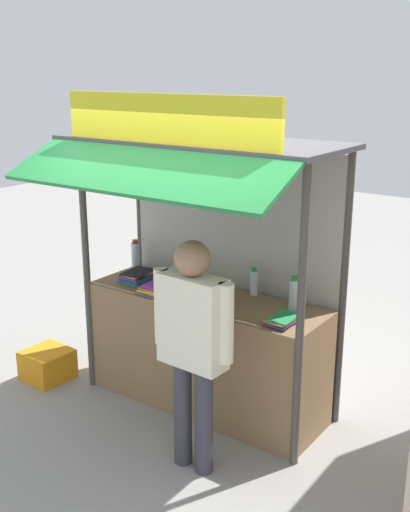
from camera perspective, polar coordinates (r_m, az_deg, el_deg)
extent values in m
plane|color=gray|center=(5.64, 0.00, -13.12)|extent=(20.00, 20.00, 0.00)
cube|color=olive|center=(5.42, 0.00, -8.58)|extent=(2.08, 0.65, 0.99)
cylinder|color=#4C4742|center=(5.60, -10.66, -1.11)|extent=(0.06, 0.06, 2.24)
cylinder|color=#4C4742|center=(4.41, 8.61, -5.93)|extent=(0.06, 0.06, 2.24)
cylinder|color=#4C4742|center=(6.10, -5.81, 0.55)|extent=(0.06, 0.06, 2.24)
cylinder|color=#4C4742|center=(5.03, 12.38, -3.29)|extent=(0.06, 0.06, 2.24)
cube|color=#B7B2A8|center=(5.50, 2.40, -1.44)|extent=(2.04, 0.04, 2.19)
cube|color=#3F3F44|center=(4.88, -0.46, 10.30)|extent=(2.28, 0.92, 0.04)
cube|color=#1E7A38|center=(4.35, -6.01, 7.62)|extent=(2.24, 0.51, 0.26)
cube|color=yellow|center=(4.53, -3.58, 12.26)|extent=(1.87, 0.04, 0.35)
cylinder|color=#59544C|center=(4.60, -3.12, 8.64)|extent=(1.98, 0.02, 0.02)
cylinder|color=silver|center=(5.94, -6.31, 0.01)|extent=(0.08, 0.08, 0.25)
cylinder|color=red|center=(5.91, -6.35, 1.31)|extent=(0.05, 0.05, 0.03)
cylinder|color=silver|center=(5.43, -1.72, -1.65)|extent=(0.07, 0.07, 0.22)
cylinder|color=red|center=(5.39, -1.73, -0.39)|extent=(0.05, 0.05, 0.03)
cylinder|color=silver|center=(4.97, 8.02, -3.48)|extent=(0.08, 0.08, 0.24)
cylinder|color=#198C33|center=(4.92, 8.08, -2.00)|extent=(0.05, 0.05, 0.03)
cylinder|color=silver|center=(5.24, 4.43, -2.47)|extent=(0.07, 0.07, 0.21)
cylinder|color=#198C33|center=(5.20, 4.46, -1.23)|extent=(0.04, 0.04, 0.03)
cube|color=black|center=(4.72, 7.10, -6.01)|extent=(0.19, 0.29, 0.01)
cube|color=blue|center=(4.71, 7.09, -5.91)|extent=(0.17, 0.28, 0.01)
cube|color=purple|center=(4.72, 7.18, -5.76)|extent=(0.17, 0.28, 0.01)
cube|color=orange|center=(4.72, 7.11, -5.66)|extent=(0.16, 0.28, 0.01)
cube|color=orange|center=(4.70, 6.99, -5.63)|extent=(0.17, 0.28, 0.01)
cube|color=green|center=(4.70, 7.17, -5.51)|extent=(0.18, 0.29, 0.01)
cube|color=purple|center=(5.32, -4.57, -3.29)|extent=(0.21, 0.25, 0.01)
cube|color=green|center=(5.32, -4.55, -3.19)|extent=(0.20, 0.25, 0.01)
cube|color=orange|center=(5.34, -4.60, -3.05)|extent=(0.22, 0.26, 0.01)
cube|color=green|center=(5.32, -4.57, -3.00)|extent=(0.21, 0.25, 0.01)
cube|color=yellow|center=(5.31, -4.58, -2.95)|extent=(0.22, 0.26, 0.01)
cube|color=orange|center=(5.32, -4.48, -2.78)|extent=(0.20, 0.25, 0.01)
cube|color=purple|center=(5.32, -4.49, -2.68)|extent=(0.21, 0.25, 0.01)
cube|color=green|center=(5.62, -6.00, -2.21)|extent=(0.22, 0.30, 0.01)
cube|color=green|center=(5.62, -6.03, -2.08)|extent=(0.23, 0.30, 0.01)
cube|color=blue|center=(5.61, -6.12, -1.99)|extent=(0.22, 0.29, 0.01)
cube|color=blue|center=(5.61, -5.98, -1.86)|extent=(0.22, 0.29, 0.01)
cube|color=blue|center=(5.60, -5.99, -1.79)|extent=(0.22, 0.30, 0.01)
cube|color=purple|center=(5.60, -6.11, -1.69)|extent=(0.21, 0.29, 0.01)
cube|color=black|center=(5.61, -6.01, -1.57)|extent=(0.24, 0.31, 0.01)
cube|color=yellow|center=(5.60, -6.12, -1.53)|extent=(0.23, 0.30, 0.01)
cube|color=black|center=(5.59, -6.06, -1.44)|extent=(0.25, 0.31, 0.01)
cube|color=orange|center=(5.15, 1.05, -3.92)|extent=(0.23, 0.23, 0.01)
cube|color=orange|center=(5.14, 0.82, -3.79)|extent=(0.22, 0.22, 0.01)
cube|color=green|center=(5.13, 0.97, -3.68)|extent=(0.24, 0.24, 0.01)
cube|color=purple|center=(5.14, 0.85, -3.54)|extent=(0.23, 0.23, 0.01)
cube|color=green|center=(5.12, 0.94, -3.51)|extent=(0.23, 0.23, 0.01)
cube|color=yellow|center=(5.13, 0.88, -3.39)|extent=(0.22, 0.23, 0.01)
cube|color=purple|center=(5.12, 0.83, -3.31)|extent=(0.22, 0.23, 0.01)
cylinder|color=#332D23|center=(4.48, -0.83, 7.39)|extent=(0.01, 0.01, 0.13)
cylinder|color=olive|center=(4.50, -0.82, 6.29)|extent=(0.04, 0.04, 0.04)
ellipsoid|color=gold|center=(4.50, -0.65, 5.16)|extent=(0.04, 0.07, 0.17)
ellipsoid|color=gold|center=(4.52, -0.60, 5.20)|extent=(0.06, 0.06, 0.17)
ellipsoid|color=gold|center=(4.53, -0.52, 5.27)|extent=(0.09, 0.05, 0.17)
ellipsoid|color=gold|center=(4.54, -0.82, 5.30)|extent=(0.08, 0.07, 0.17)
ellipsoid|color=gold|center=(4.53, -0.93, 5.24)|extent=(0.05, 0.07, 0.17)
ellipsoid|color=gold|center=(4.52, -1.02, 5.20)|extent=(0.04, 0.07, 0.17)
ellipsoid|color=gold|center=(4.50, -0.99, 5.16)|extent=(0.06, 0.05, 0.17)
ellipsoid|color=gold|center=(4.49, -1.01, 5.16)|extent=(0.08, 0.03, 0.16)
ellipsoid|color=gold|center=(4.49, -0.73, 5.15)|extent=(0.06, 0.07, 0.17)
cylinder|color=#332D23|center=(4.76, -5.29, 7.93)|extent=(0.01, 0.01, 0.12)
cylinder|color=olive|center=(4.77, -5.26, 6.97)|extent=(0.04, 0.04, 0.04)
ellipsoid|color=yellow|center=(4.77, -4.99, 5.99)|extent=(0.04, 0.08, 0.15)
ellipsoid|color=yellow|center=(4.79, -4.99, 6.02)|extent=(0.07, 0.06, 0.16)
ellipsoid|color=yellow|center=(4.81, -5.20, 6.03)|extent=(0.06, 0.05, 0.16)
ellipsoid|color=yellow|center=(4.80, -5.45, 6.04)|extent=(0.03, 0.08, 0.15)
ellipsoid|color=yellow|center=(4.78, -5.45, 5.97)|extent=(0.07, 0.05, 0.16)
ellipsoid|color=yellow|center=(4.77, -5.28, 5.95)|extent=(0.06, 0.05, 0.16)
cylinder|color=#383842|center=(4.70, -2.02, -13.96)|extent=(0.13, 0.13, 0.82)
cylinder|color=#383842|center=(4.60, -0.10, -14.66)|extent=(0.13, 0.13, 0.82)
cube|color=#EAE5C6|center=(4.32, -1.13, -5.91)|extent=(0.50, 0.23, 0.65)
cylinder|color=#EAE5C6|center=(4.46, -3.95, -4.54)|extent=(0.11, 0.11, 0.55)
cylinder|color=#EAE5C6|center=(4.15, 1.90, -6.13)|extent=(0.11, 0.11, 0.55)
sphere|color=#936B4C|center=(4.17, -1.16, -0.22)|extent=(0.25, 0.25, 0.25)
cube|color=orange|center=(6.16, -14.05, -9.50)|extent=(0.42, 0.42, 0.28)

